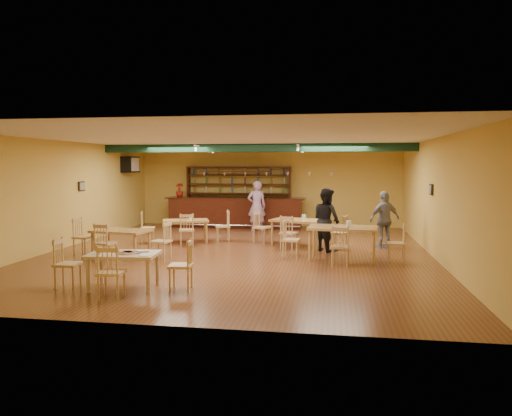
% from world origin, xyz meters
% --- Properties ---
extents(floor, '(12.00, 12.00, 0.00)m').
position_xyz_m(floor, '(0.00, 0.00, 0.00)').
color(floor, brown).
rests_on(floor, ground).
extents(ceiling_beam, '(10.00, 0.30, 0.25)m').
position_xyz_m(ceiling_beam, '(0.00, 2.80, 2.87)').
color(ceiling_beam, black).
rests_on(ceiling_beam, ceiling).
extents(track_rail_left, '(0.05, 2.50, 0.05)m').
position_xyz_m(track_rail_left, '(-1.80, 3.40, 2.94)').
color(track_rail_left, white).
rests_on(track_rail_left, ceiling).
extents(track_rail_right, '(0.05, 2.50, 0.05)m').
position_xyz_m(track_rail_right, '(1.40, 3.40, 2.94)').
color(track_rail_right, white).
rests_on(track_rail_right, ceiling).
extents(ac_unit, '(0.34, 0.70, 0.48)m').
position_xyz_m(ac_unit, '(-4.80, 4.20, 2.35)').
color(ac_unit, white).
rests_on(ac_unit, wall_left).
extents(picture_left, '(0.04, 0.34, 0.28)m').
position_xyz_m(picture_left, '(-4.97, 1.00, 1.70)').
color(picture_left, black).
rests_on(picture_left, wall_left).
extents(picture_right, '(0.04, 0.34, 0.28)m').
position_xyz_m(picture_right, '(4.97, 0.50, 1.70)').
color(picture_right, black).
rests_on(picture_right, wall_right).
extents(bar_counter, '(5.20, 0.85, 1.13)m').
position_xyz_m(bar_counter, '(-1.12, 5.15, 0.56)').
color(bar_counter, '#35120A').
rests_on(bar_counter, ground).
extents(back_bar_hutch, '(4.02, 0.40, 2.28)m').
position_xyz_m(back_bar_hutch, '(-1.12, 5.78, 1.14)').
color(back_bar_hutch, '#35120A').
rests_on(back_bar_hutch, ground).
extents(poinsettia, '(0.37, 0.37, 0.52)m').
position_xyz_m(poinsettia, '(-3.27, 5.15, 1.39)').
color(poinsettia, maroon).
rests_on(poinsettia, bar_counter).
extents(dining_table_a, '(1.55, 1.21, 0.68)m').
position_xyz_m(dining_table_a, '(-1.92, 1.55, 0.34)').
color(dining_table_a, '#AA793C').
rests_on(dining_table_a, ground).
extents(dining_table_b, '(1.73, 1.35, 0.76)m').
position_xyz_m(dining_table_b, '(1.51, 1.44, 0.38)').
color(dining_table_b, '#AA793C').
rests_on(dining_table_b, ground).
extents(dining_table_c, '(1.50, 1.04, 0.69)m').
position_xyz_m(dining_table_c, '(-2.82, -1.04, 0.35)').
color(dining_table_c, '#AA793C').
rests_on(dining_table_c, ground).
extents(dining_table_d, '(1.72, 1.11, 0.82)m').
position_xyz_m(dining_table_d, '(2.72, -0.55, 0.41)').
color(dining_table_d, '#AA793C').
rests_on(dining_table_d, ground).
extents(near_table, '(1.34, 0.93, 0.68)m').
position_xyz_m(near_table, '(-1.39, -4.06, 0.34)').
color(near_table, tan).
rests_on(near_table, ground).
extents(pizza_tray, '(0.43, 0.43, 0.01)m').
position_xyz_m(pizza_tray, '(-1.30, -4.06, 0.69)').
color(pizza_tray, silver).
rests_on(pizza_tray, near_table).
extents(parmesan_shaker, '(0.08, 0.08, 0.11)m').
position_xyz_m(parmesan_shaker, '(-1.80, -4.20, 0.74)').
color(parmesan_shaker, '#EAE5C6').
rests_on(parmesan_shaker, near_table).
extents(napkin_stack, '(0.25, 0.23, 0.03)m').
position_xyz_m(napkin_stack, '(-1.07, -3.88, 0.70)').
color(napkin_stack, white).
rests_on(napkin_stack, near_table).
extents(pizza_server, '(0.30, 0.28, 0.00)m').
position_xyz_m(pizza_server, '(-1.17, -4.02, 0.70)').
color(pizza_server, silver).
rests_on(pizza_server, pizza_tray).
extents(side_plate, '(0.24, 0.24, 0.01)m').
position_xyz_m(side_plate, '(-0.89, -4.24, 0.69)').
color(side_plate, white).
rests_on(side_plate, near_table).
extents(patron_bar, '(0.74, 0.58, 1.78)m').
position_xyz_m(patron_bar, '(-0.18, 4.33, 0.89)').
color(patron_bar, '#9E53B5').
rests_on(patron_bar, ground).
extents(patron_right_a, '(1.02, 1.05, 1.71)m').
position_xyz_m(patron_right_a, '(2.31, 0.64, 0.85)').
color(patron_right_a, black).
rests_on(patron_right_a, ground).
extents(patron_right_b, '(1.01, 0.77, 1.60)m').
position_xyz_m(patron_right_b, '(3.92, 1.45, 0.80)').
color(patron_right_b, gray).
rests_on(patron_right_b, ground).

